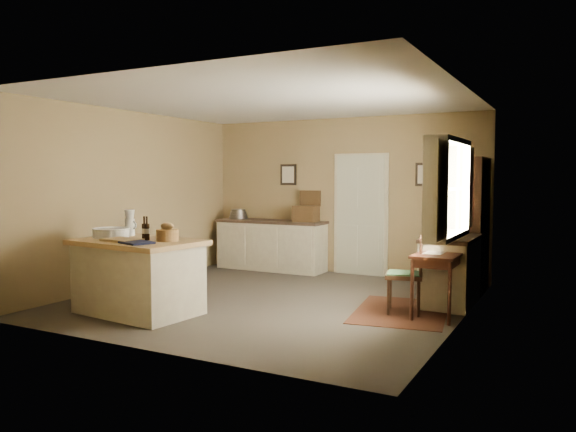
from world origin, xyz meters
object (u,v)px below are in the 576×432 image
object	(u,v)px
shelving_unit	(476,225)
desk_chair	(404,276)
writing_desk	(438,262)
work_island	(138,274)
sideboard	(272,243)
right_cabinet	(450,270)

from	to	relation	value
shelving_unit	desk_chair	bearing A→B (deg)	-107.06
writing_desk	shelving_unit	size ratio (longest dim) A/B	0.42
work_island	sideboard	world-z (taller)	work_island
sideboard	right_cabinet	bearing A→B (deg)	-21.07
sideboard	desk_chair	world-z (taller)	sideboard
writing_desk	sideboard	bearing A→B (deg)	149.41
desk_chair	shelving_unit	world-z (taller)	shelving_unit
sideboard	right_cabinet	world-z (taller)	sideboard
writing_desk	right_cabinet	xyz separation A→B (m)	(-0.00, 0.71, -0.21)
shelving_unit	sideboard	bearing A→B (deg)	175.57
desk_chair	right_cabinet	xyz separation A→B (m)	(0.40, 0.76, -0.01)
work_island	shelving_unit	xyz separation A→B (m)	(3.46, 3.32, 0.50)
work_island	desk_chair	bearing A→B (deg)	33.59
sideboard	right_cabinet	distance (m)	3.69
shelving_unit	work_island	bearing A→B (deg)	-136.17
work_island	writing_desk	distance (m)	3.67
sideboard	shelving_unit	world-z (taller)	shelving_unit
shelving_unit	writing_desk	bearing A→B (deg)	-94.93
right_cabinet	shelving_unit	distance (m)	1.18
right_cabinet	shelving_unit	size ratio (longest dim) A/B	0.58
writing_desk	desk_chair	world-z (taller)	desk_chair
desk_chair	sideboard	bearing A→B (deg)	132.36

